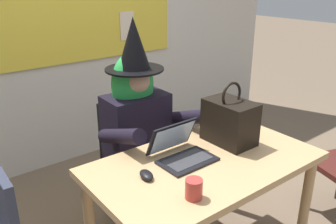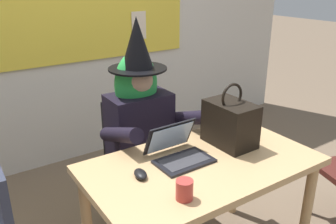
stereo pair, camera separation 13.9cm
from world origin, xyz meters
The scene contains 7 objects.
desk_main centered at (0.04, 0.01, 0.64)m, with size 1.27×0.75×0.75m.
chair_at_desk centered at (0.04, 0.74, 0.49)m, with size 0.44×0.44×0.88m.
person_costumed centered at (0.04, 0.61, 0.78)m, with size 0.61×0.66×1.46m.
laptop centered at (-0.04, 0.11, 0.79)m, with size 0.31×0.28×0.19m.
computer_mouse centered at (-0.31, 0.06, 0.76)m, with size 0.06×0.10×0.03m, color black.
handbag centered at (0.32, 0.09, 0.88)m, with size 0.20×0.30×0.38m.
coffee_mug centered at (-0.24, -0.21, 0.79)m, with size 0.08×0.08×0.10m, color #B23833.
Camera 1 is at (-1.19, -1.21, 1.70)m, focal length 38.14 mm.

